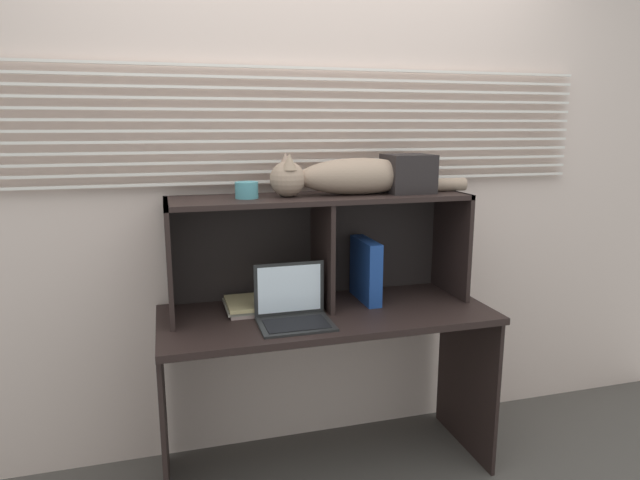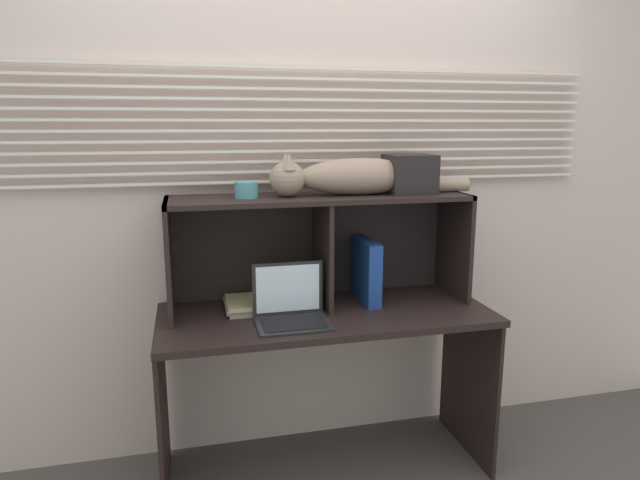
{
  "view_description": "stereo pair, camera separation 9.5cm",
  "coord_description": "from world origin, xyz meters",
  "px_view_note": "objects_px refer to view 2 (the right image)",
  "views": [
    {
      "loc": [
        -0.66,
        -2.01,
        1.58
      ],
      "look_at": [
        0.0,
        0.32,
        1.07
      ],
      "focal_mm": 30.97,
      "sensor_mm": 36.0,
      "label": 1
    },
    {
      "loc": [
        -0.57,
        -2.04,
        1.58
      ],
      "look_at": [
        0.0,
        0.32,
        1.07
      ],
      "focal_mm": 30.97,
      "sensor_mm": 36.0,
      "label": 2
    }
  ],
  "objects_px": {
    "small_basket": "(246,190)",
    "storage_box": "(409,174)",
    "binder_upright": "(366,271)",
    "cat": "(350,177)",
    "book_stack": "(249,304)",
    "laptop": "(291,310)"
  },
  "relations": [
    {
      "from": "small_basket",
      "to": "storage_box",
      "type": "xyz_separation_m",
      "value": [
        0.75,
        0.0,
        0.05
      ]
    },
    {
      "from": "book_stack",
      "to": "storage_box",
      "type": "xyz_separation_m",
      "value": [
        0.75,
        -0.0,
        0.57
      ]
    },
    {
      "from": "binder_upright",
      "to": "small_basket",
      "type": "height_order",
      "value": "small_basket"
    },
    {
      "from": "laptop",
      "to": "storage_box",
      "type": "height_order",
      "value": "storage_box"
    },
    {
      "from": "binder_upright",
      "to": "storage_box",
      "type": "xyz_separation_m",
      "value": [
        0.2,
        0.0,
        0.44
      ]
    },
    {
      "from": "cat",
      "to": "book_stack",
      "type": "distance_m",
      "value": 0.73
    },
    {
      "from": "laptop",
      "to": "book_stack",
      "type": "distance_m",
      "value": 0.26
    },
    {
      "from": "binder_upright",
      "to": "storage_box",
      "type": "relative_size",
      "value": 1.38
    },
    {
      "from": "cat",
      "to": "book_stack",
      "type": "height_order",
      "value": "cat"
    },
    {
      "from": "binder_upright",
      "to": "small_basket",
      "type": "bearing_deg",
      "value": 180.0
    },
    {
      "from": "cat",
      "to": "binder_upright",
      "type": "bearing_deg",
      "value": 0.0
    },
    {
      "from": "storage_box",
      "to": "cat",
      "type": "bearing_deg",
      "value": 180.0
    },
    {
      "from": "cat",
      "to": "small_basket",
      "type": "distance_m",
      "value": 0.46
    },
    {
      "from": "cat",
      "to": "binder_upright",
      "type": "relative_size",
      "value": 3.24
    },
    {
      "from": "storage_box",
      "to": "book_stack",
      "type": "bearing_deg",
      "value": 179.81
    },
    {
      "from": "small_basket",
      "to": "book_stack",
      "type": "bearing_deg",
      "value": 128.72
    },
    {
      "from": "binder_upright",
      "to": "small_basket",
      "type": "relative_size",
      "value": 2.94
    },
    {
      "from": "book_stack",
      "to": "small_basket",
      "type": "xyz_separation_m",
      "value": [
        0.0,
        -0.0,
        0.51
      ]
    },
    {
      "from": "binder_upright",
      "to": "book_stack",
      "type": "height_order",
      "value": "binder_upright"
    },
    {
      "from": "cat",
      "to": "storage_box",
      "type": "relative_size",
      "value": 4.48
    },
    {
      "from": "book_stack",
      "to": "small_basket",
      "type": "bearing_deg",
      "value": -51.28
    },
    {
      "from": "cat",
      "to": "storage_box",
      "type": "xyz_separation_m",
      "value": [
        0.29,
        0.0,
        0.01
      ]
    }
  ]
}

